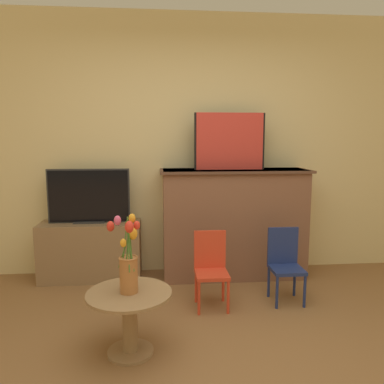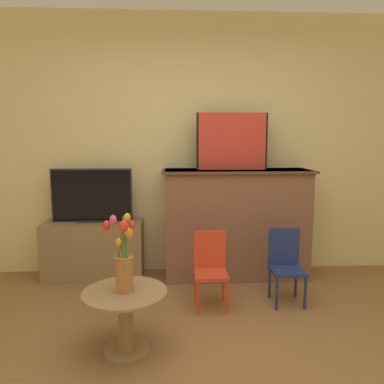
{
  "view_description": "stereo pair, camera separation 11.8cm",
  "coord_description": "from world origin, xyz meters",
  "px_view_note": "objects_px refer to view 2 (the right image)",
  "views": [
    {
      "loc": [
        -0.33,
        -1.85,
        1.42
      ],
      "look_at": [
        -0.05,
        1.3,
        0.97
      ],
      "focal_mm": 35.0,
      "sensor_mm": 36.0,
      "label": 1
    },
    {
      "loc": [
        -0.22,
        -1.86,
        1.42
      ],
      "look_at": [
        -0.05,
        1.3,
        0.97
      ],
      "focal_mm": 35.0,
      "sensor_mm": 36.0,
      "label": 2
    }
  ],
  "objects_px": {
    "painting": "(232,141)",
    "chair_red": "(210,266)",
    "tv_monitor": "(92,196)",
    "vase_tulips": "(124,262)",
    "chair_blue": "(286,262)"
  },
  "relations": [
    {
      "from": "vase_tulips",
      "to": "chair_blue",
      "type": "bearing_deg",
      "value": 29.68
    },
    {
      "from": "painting",
      "to": "chair_red",
      "type": "height_order",
      "value": "painting"
    },
    {
      "from": "tv_monitor",
      "to": "chair_red",
      "type": "xyz_separation_m",
      "value": [
        1.13,
        -0.72,
        -0.5
      ]
    },
    {
      "from": "painting",
      "to": "chair_blue",
      "type": "xyz_separation_m",
      "value": [
        0.39,
        -0.65,
        -1.04
      ]
    },
    {
      "from": "painting",
      "to": "tv_monitor",
      "type": "height_order",
      "value": "painting"
    },
    {
      "from": "painting",
      "to": "vase_tulips",
      "type": "xyz_separation_m",
      "value": [
        -0.92,
        -1.39,
        -0.77
      ]
    },
    {
      "from": "chair_red",
      "to": "chair_blue",
      "type": "relative_size",
      "value": 1.0
    },
    {
      "from": "chair_red",
      "to": "chair_blue",
      "type": "bearing_deg",
      "value": 4.79
    },
    {
      "from": "tv_monitor",
      "to": "chair_red",
      "type": "relative_size",
      "value": 1.26
    },
    {
      "from": "painting",
      "to": "chair_blue",
      "type": "distance_m",
      "value": 1.29
    },
    {
      "from": "painting",
      "to": "chair_blue",
      "type": "height_order",
      "value": "painting"
    },
    {
      "from": "painting",
      "to": "chair_blue",
      "type": "relative_size",
      "value": 1.11
    },
    {
      "from": "painting",
      "to": "chair_red",
      "type": "distance_m",
      "value": 1.29
    },
    {
      "from": "chair_red",
      "to": "tv_monitor",
      "type": "bearing_deg",
      "value": 147.34
    },
    {
      "from": "chair_red",
      "to": "painting",
      "type": "bearing_deg",
      "value": 68.2
    }
  ]
}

